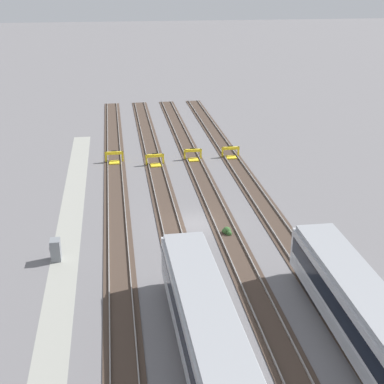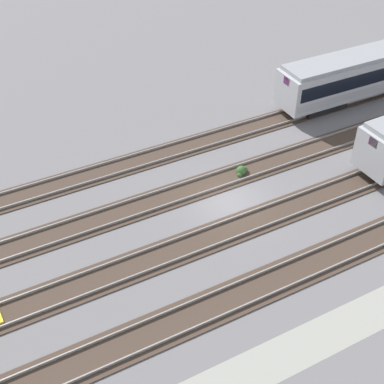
% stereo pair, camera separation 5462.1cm
% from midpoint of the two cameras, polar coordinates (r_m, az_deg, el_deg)
% --- Properties ---
extents(ground_plane, '(400.00, 400.00, 0.00)m').
position_cam_midpoint_polar(ground_plane, '(27.32, 28.39, -28.32)').
color(ground_plane, slate).
extents(service_walkway, '(54.00, 2.00, 0.01)m').
position_cam_midpoint_polar(service_walkway, '(23.98, 3.56, -34.38)').
color(service_walkway, '#9E9E93').
rests_on(service_walkway, ground).
extents(rail_track_nearest, '(90.00, 2.23, 0.21)m').
position_cam_midpoint_polar(rail_track_nearest, '(24.75, 14.01, -32.46)').
color(rail_track_nearest, '#47382D').
rests_on(rail_track_nearest, ground).
extents(rail_track_near_inner, '(90.00, 2.24, 0.21)m').
position_cam_midpoint_polar(rail_track_near_inner, '(26.30, 24.06, -29.73)').
color(rail_track_near_inner, '#47382D').
rests_on(rail_track_near_inner, ground).
extents(rail_track_middle, '(90.00, 2.24, 0.21)m').
position_cam_midpoint_polar(rail_track_middle, '(28.42, 32.32, -26.78)').
color(rail_track_middle, '#47382D').
rests_on(rail_track_middle, ground).
extents(rail_track_far_inner, '(90.00, 2.23, 0.21)m').
position_cam_midpoint_polar(rail_track_far_inner, '(30.99, 38.97, -23.91)').
color(rail_track_far_inner, '#47382D').
rests_on(rail_track_far_inner, ground).
extents(subway_car_front_row_left_inner, '(18.03, 3.03, 3.70)m').
position_cam_midpoint_polar(subway_car_front_row_left_inner, '(27.23, 75.46, -39.40)').
color(subway_car_front_row_left_inner, '#B7BABF').
rests_on(subway_car_front_row_left_inner, ground).
extents(subway_car_front_row_centre, '(18.05, 3.19, 3.70)m').
position_cam_midpoint_polar(subway_car_front_row_centre, '(21.80, 70.97, -54.58)').
color(subway_car_front_row_centre, '#B7BABF').
rests_on(subway_car_front_row_centre, ground).
extents(bumper_stop_nearest_track, '(1.37, 2.01, 1.22)m').
position_cam_midpoint_polar(bumper_stop_nearest_track, '(35.92, 4.23, -10.65)').
color(bumper_stop_nearest_track, yellow).
rests_on(bumper_stop_nearest_track, ground).
extents(bumper_stop_near_inner_track, '(1.37, 2.01, 1.22)m').
position_cam_midpoint_polar(bumper_stop_near_inner_track, '(35.78, 11.69, -11.25)').
color(bumper_stop_near_inner_track, yellow).
rests_on(bumper_stop_near_inner_track, ground).
extents(bumper_stop_middle_track, '(1.35, 2.00, 1.22)m').
position_cam_midpoint_polar(bumper_stop_middle_track, '(38.25, 17.22, -9.47)').
color(bumper_stop_middle_track, yellow).
rests_on(bumper_stop_middle_track, ground).
extents(bumper_stop_far_inner_track, '(1.37, 2.01, 1.22)m').
position_cam_midpoint_polar(bumper_stop_far_inner_track, '(40.34, 22.70, -8.53)').
color(bumper_stop_far_inner_track, yellow).
rests_on(bumper_stop_far_inner_track, ground).
extents(electrical_cabinet, '(0.90, 0.73, 1.60)m').
position_cam_midpoint_polar(electrical_cabinet, '(21.17, 4.83, -43.08)').
color(electrical_cabinet, gray).
rests_on(electrical_cabinet, ground).
extents(weed_clump, '(0.92, 0.70, 0.64)m').
position_cam_midpoint_polar(weed_clump, '(27.34, 35.48, -29.43)').
color(weed_clump, '#38602D').
rests_on(weed_clump, ground).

